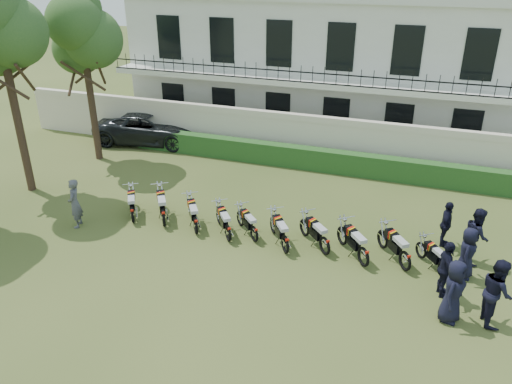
{
  "coord_description": "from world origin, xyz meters",
  "views": [
    {
      "loc": [
        5.87,
        -13.76,
        8.87
      ],
      "look_at": [
        0.45,
        1.29,
        1.33
      ],
      "focal_mm": 35.0,
      "sensor_mm": 36.0,
      "label": 1
    }
  ],
  "objects_px": {
    "motorcycle_5": "(285,240)",
    "motorcycle_9": "(445,266)",
    "officer_3": "(467,253)",
    "officer_0": "(453,291)",
    "inspector": "(75,203)",
    "officer_4": "(476,235)",
    "motorcycle_8": "(406,257)",
    "motorcycle_2": "(195,222)",
    "officer_1": "(497,292)",
    "officer_2": "(446,269)",
    "motorcycle_0": "(132,211)",
    "motorcycle_4": "(254,230)",
    "officer_5": "(446,224)",
    "motorcycle_3": "(228,229)",
    "suv": "(151,128)",
    "tree_west_near": "(82,33)",
    "motorcycle_1": "(163,214)",
    "motorcycle_7": "(364,252)",
    "motorcycle_6": "(325,242)"
  },
  "relations": [
    {
      "from": "officer_1",
      "to": "officer_2",
      "type": "relative_size",
      "value": 1.09
    },
    {
      "from": "officer_3",
      "to": "officer_0",
      "type": "bearing_deg",
      "value": 178.48
    },
    {
      "from": "motorcycle_7",
      "to": "suv",
      "type": "bearing_deg",
      "value": 108.05
    },
    {
      "from": "motorcycle_7",
      "to": "officer_4",
      "type": "distance_m",
      "value": 3.62
    },
    {
      "from": "officer_4",
      "to": "motorcycle_2",
      "type": "bearing_deg",
      "value": 91.57
    },
    {
      "from": "motorcycle_9",
      "to": "suv",
      "type": "distance_m",
      "value": 16.68
    },
    {
      "from": "motorcycle_2",
      "to": "suv",
      "type": "relative_size",
      "value": 0.29
    },
    {
      "from": "tree_west_near",
      "to": "officer_0",
      "type": "bearing_deg",
      "value": -23.18
    },
    {
      "from": "tree_west_near",
      "to": "motorcycle_3",
      "type": "xyz_separation_m",
      "value": [
        8.91,
        -5.12,
        -5.41
      ]
    },
    {
      "from": "officer_3",
      "to": "officer_4",
      "type": "relative_size",
      "value": 0.9
    },
    {
      "from": "motorcycle_4",
      "to": "motorcycle_5",
      "type": "relative_size",
      "value": 0.8
    },
    {
      "from": "motorcycle_8",
      "to": "officer_0",
      "type": "height_order",
      "value": "officer_0"
    },
    {
      "from": "suv",
      "to": "officer_0",
      "type": "xyz_separation_m",
      "value": [
        14.91,
        -9.77,
        0.12
      ]
    },
    {
      "from": "motorcycle_9",
      "to": "officer_2",
      "type": "bearing_deg",
      "value": -129.45
    },
    {
      "from": "officer_2",
      "to": "motorcycle_0",
      "type": "bearing_deg",
      "value": 70.84
    },
    {
      "from": "suv",
      "to": "officer_4",
      "type": "xyz_separation_m",
      "value": [
        15.58,
        -6.45,
        0.14
      ]
    },
    {
      "from": "inspector",
      "to": "officer_3",
      "type": "distance_m",
      "value": 13.21
    },
    {
      "from": "motorcycle_1",
      "to": "motorcycle_8",
      "type": "xyz_separation_m",
      "value": [
        8.45,
        0.05,
        -0.02
      ]
    },
    {
      "from": "officer_5",
      "to": "motorcycle_2",
      "type": "bearing_deg",
      "value": 109.52
    },
    {
      "from": "motorcycle_0",
      "to": "officer_4",
      "type": "xyz_separation_m",
      "value": [
        11.66,
        1.51,
        0.45
      ]
    },
    {
      "from": "motorcycle_4",
      "to": "motorcycle_5",
      "type": "xyz_separation_m",
      "value": [
        1.21,
        -0.34,
        0.04
      ]
    },
    {
      "from": "motorcycle_2",
      "to": "officer_1",
      "type": "height_order",
      "value": "officer_1"
    },
    {
      "from": "motorcycle_3",
      "to": "suv",
      "type": "relative_size",
      "value": 0.27
    },
    {
      "from": "motorcycle_9",
      "to": "motorcycle_6",
      "type": "bearing_deg",
      "value": 141.13
    },
    {
      "from": "motorcycle_4",
      "to": "officer_0",
      "type": "height_order",
      "value": "officer_0"
    },
    {
      "from": "motorcycle_5",
      "to": "motorcycle_9",
      "type": "height_order",
      "value": "motorcycle_5"
    },
    {
      "from": "motorcycle_1",
      "to": "motorcycle_8",
      "type": "bearing_deg",
      "value": -33.03
    },
    {
      "from": "motorcycle_5",
      "to": "motorcycle_4",
      "type": "bearing_deg",
      "value": 129.58
    },
    {
      "from": "motorcycle_4",
      "to": "officer_4",
      "type": "height_order",
      "value": "officer_4"
    },
    {
      "from": "motorcycle_0",
      "to": "officer_2",
      "type": "xyz_separation_m",
      "value": [
        10.79,
        -0.74,
        0.4
      ]
    },
    {
      "from": "officer_2",
      "to": "officer_0",
      "type": "bearing_deg",
      "value": 175.41
    },
    {
      "from": "inspector",
      "to": "officer_4",
      "type": "bearing_deg",
      "value": 77.69
    },
    {
      "from": "motorcycle_8",
      "to": "suv",
      "type": "relative_size",
      "value": 0.3
    },
    {
      "from": "officer_4",
      "to": "motorcycle_3",
      "type": "bearing_deg",
      "value": 93.65
    },
    {
      "from": "motorcycle_9",
      "to": "suv",
      "type": "relative_size",
      "value": 0.25
    },
    {
      "from": "motorcycle_5",
      "to": "motorcycle_0",
      "type": "bearing_deg",
      "value": 144.21
    },
    {
      "from": "tree_west_near",
      "to": "motorcycle_1",
      "type": "distance_m",
      "value": 9.64
    },
    {
      "from": "motorcycle_4",
      "to": "officer_5",
      "type": "xyz_separation_m",
      "value": [
        6.1,
        1.96,
        0.36
      ]
    },
    {
      "from": "motorcycle_0",
      "to": "officer_4",
      "type": "distance_m",
      "value": 11.77
    },
    {
      "from": "motorcycle_5",
      "to": "motorcycle_8",
      "type": "bearing_deg",
      "value": -30.21
    },
    {
      "from": "motorcycle_3",
      "to": "officer_1",
      "type": "height_order",
      "value": "officer_1"
    },
    {
      "from": "officer_1",
      "to": "officer_4",
      "type": "xyz_separation_m",
      "value": [
        -0.38,
        3.02,
        -0.03
      ]
    },
    {
      "from": "motorcycle_7",
      "to": "officer_4",
      "type": "bearing_deg",
      "value": -13.71
    },
    {
      "from": "motorcycle_7",
      "to": "motorcycle_9",
      "type": "bearing_deg",
      "value": -34.58
    },
    {
      "from": "motorcycle_8",
      "to": "officer_5",
      "type": "distance_m",
      "value": 2.31
    },
    {
      "from": "motorcycle_0",
      "to": "motorcycle_9",
      "type": "bearing_deg",
      "value": -31.89
    },
    {
      "from": "motorcycle_1",
      "to": "officer_4",
      "type": "relative_size",
      "value": 0.97
    },
    {
      "from": "motorcycle_3",
      "to": "suv",
      "type": "distance_m",
      "value": 11.14
    },
    {
      "from": "officer_1",
      "to": "motorcycle_3",
      "type": "bearing_deg",
      "value": 67.23
    },
    {
      "from": "motorcycle_0",
      "to": "motorcycle_5",
      "type": "height_order",
      "value": "motorcycle_5"
    }
  ]
}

